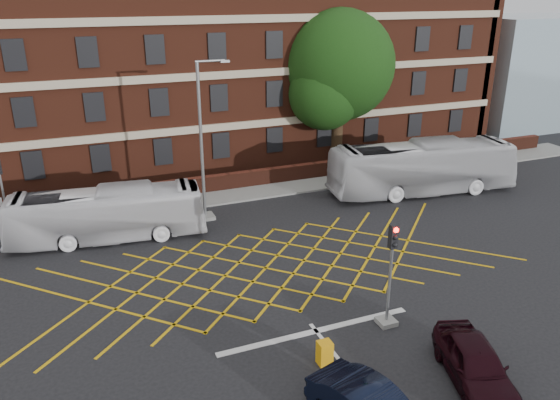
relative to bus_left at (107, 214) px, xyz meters
name	(u,v)px	position (x,y,z in m)	size (l,w,h in m)	color
ground	(282,288)	(6.48, -8.16, -1.40)	(120.00, 120.00, 0.00)	black
victorian_building	(172,54)	(6.73, 13.84, 6.43)	(51.00, 12.17, 20.40)	#572416
boundary_wall	(205,185)	(6.48, 4.84, -0.85)	(56.00, 0.50, 1.10)	#471D12
far_pavement	(210,197)	(6.48, 3.84, -1.34)	(60.00, 3.00, 0.12)	slate
glass_block	(526,70)	(40.48, 12.84, 3.60)	(14.00, 10.00, 10.00)	#99B2BF
box_junction_hatching	(266,268)	(6.48, -6.16, -1.39)	(11.50, 0.12, 0.02)	#CC990C
stop_line	(316,331)	(6.48, -11.66, -1.39)	(8.00, 0.30, 0.02)	silver
bus_left	(107,214)	(0.00, 0.00, 0.00)	(2.35, 10.06, 2.80)	silver
bus_right	(422,168)	(19.41, -0.33, 0.28)	(2.82, 12.07, 3.36)	#BBBBC0
car_maroon	(475,364)	(10.09, -16.27, -0.66)	(1.75, 4.34, 1.48)	black
deciduous_tree	(338,73)	(17.42, 7.72, 5.25)	(8.06, 7.96, 11.18)	black
traffic_light_near	(389,285)	(9.26, -12.25, 0.36)	(0.70, 0.70, 4.27)	slate
traffic_light_far	(5,202)	(-4.91, 2.89, 0.36)	(0.70, 0.70, 4.27)	slate
street_lamp	(204,168)	(5.45, 0.76, 1.65)	(2.25, 1.00, 8.88)	slate
utility_cabinet	(325,353)	(5.91, -13.51, -0.96)	(0.49, 0.44, 0.89)	orange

